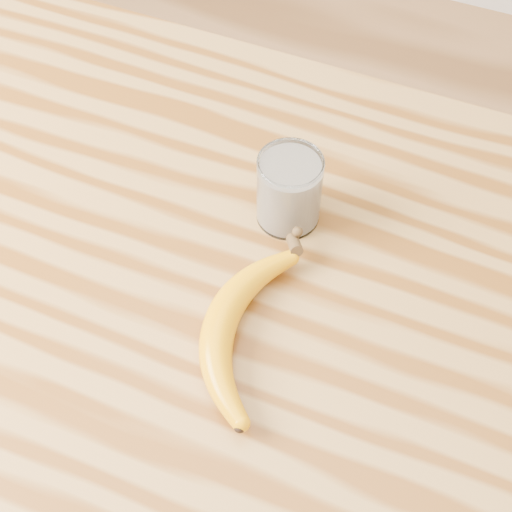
% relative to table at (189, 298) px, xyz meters
% --- Properties ---
extents(table, '(1.20, 0.80, 0.90)m').
position_rel_table_xyz_m(table, '(0.00, 0.00, 0.00)').
color(table, olive).
rests_on(table, ground).
extents(smoothie_glass, '(0.08, 0.08, 0.10)m').
position_rel_table_xyz_m(smoothie_glass, '(0.11, 0.09, 0.18)').
color(smoothie_glass, white).
rests_on(smoothie_glass, table).
extents(banana, '(0.16, 0.34, 0.04)m').
position_rel_table_xyz_m(banana, '(0.10, -0.10, 0.15)').
color(banana, orange).
rests_on(banana, table).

